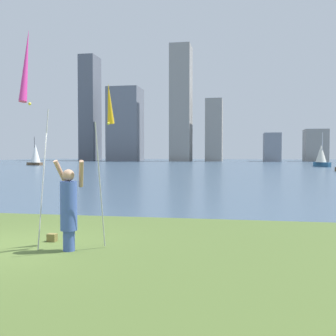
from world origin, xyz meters
TOP-DOWN VIEW (x-y plane):
  - ground at (0.00, 50.95)m, footprint 120.00×138.00m
  - person at (1.46, -0.23)m, footprint 0.70×0.52m
  - kite_flag_left at (0.82, -0.73)m, footprint 0.16×1.17m
  - kite_flag_right at (2.10, 0.53)m, footprint 0.16×1.11m
  - bag at (0.69, 0.57)m, footprint 0.20×0.18m
  - sailboat_0 at (-27.95, 53.78)m, footprint 3.08×1.93m
  - sailboat_2 at (16.02, 54.91)m, footprint 2.23×2.82m
  - skyline_tower_0 at (-33.88, 93.68)m, footprint 3.96×6.29m
  - skyline_tower_1 at (-23.50, 90.08)m, footprint 7.63×7.47m
  - skyline_tower_2 at (-9.63, 89.12)m, footprint 4.74×5.87m
  - skyline_tower_3 at (-1.94, 90.69)m, footprint 3.86×5.54m
  - skyline_tower_4 at (11.38, 91.46)m, footprint 3.78×7.23m
  - skyline_tower_5 at (21.42, 93.79)m, footprint 5.08×6.16m

SIDE VIEW (x-z plane):
  - ground at x=0.00m, z-range -0.12..0.00m
  - bag at x=0.69m, z-range 0.00..0.18m
  - person at x=1.46m, z-range -0.02..1.90m
  - sailboat_2 at x=16.02m, z-range -0.81..4.12m
  - sailboat_0 at x=-27.95m, z-range -0.57..4.02m
  - kite_flag_right at x=2.10m, z-range 1.25..4.86m
  - skyline_tower_4 at x=11.38m, z-range 0.00..6.51m
  - kite_flag_left at x=0.82m, z-range 1.43..5.97m
  - skyline_tower_5 at x=21.42m, z-range 0.00..7.42m
  - skyline_tower_3 at x=-1.94m, z-range 0.00..14.56m
  - skyline_tower_1 at x=-23.50m, z-range 0.00..17.68m
  - skyline_tower_0 at x=-33.88m, z-range 0.00..26.53m
  - skyline_tower_2 at x=-9.63m, z-range 0.00..27.07m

